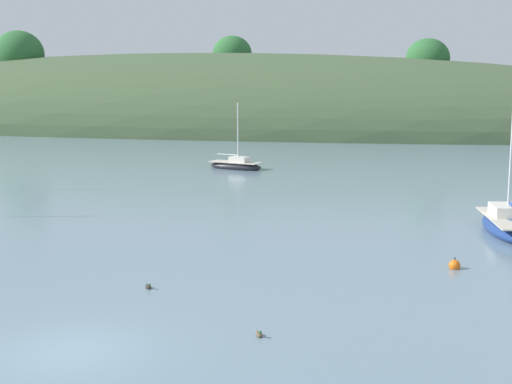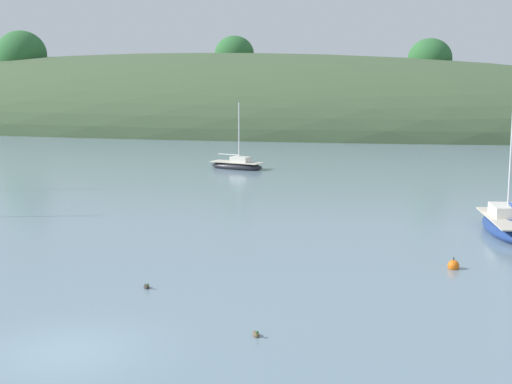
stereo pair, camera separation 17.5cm
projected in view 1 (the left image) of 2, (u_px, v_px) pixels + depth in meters
The scene contains 7 objects.
ground_plane at pixel (70, 352), 19.26m from camera, with size 400.00×400.00×0.00m, color slate.
far_shoreline_hill at pixel (187, 128), 101.44m from camera, with size 150.00×36.00×23.97m.
sailboat_navy_dinghy at pixel (508, 225), 33.85m from camera, with size 2.95×6.28×8.55m.
sailboat_cream_ketch at pixel (236, 165), 57.33m from camera, with size 4.75×2.62×5.34m.
mooring_buoy_outer at pixel (455, 265), 27.59m from camera, with size 0.44×0.44×0.54m.
duck_lead at pixel (148, 287), 25.03m from camera, with size 0.35×0.38×0.24m.
duck_lone_left at pixel (259, 334), 20.41m from camera, with size 0.32×0.40×0.24m.
Camera 1 is at (9.26, -16.59, 7.18)m, focal length 51.35 mm.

